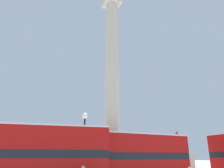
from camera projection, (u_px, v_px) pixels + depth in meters
monument_column at (112, 115)px, 23.14m from camera, size 5.49×5.49×22.51m
bus_a at (135, 156)px, 18.69m from camera, size 10.20×3.58×4.20m
bus_b at (33, 154)px, 14.99m from camera, size 10.43×3.48×4.41m
equestrian_statue at (179, 162)px, 29.90m from camera, size 3.88×3.13×5.74m
street_lamp at (84, 138)px, 18.99m from camera, size 0.51×0.51×6.01m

